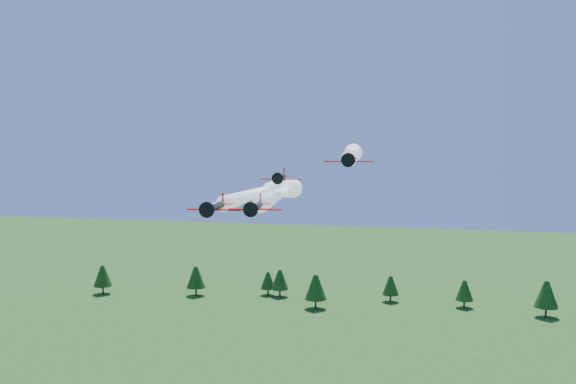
% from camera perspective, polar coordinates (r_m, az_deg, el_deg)
% --- Properties ---
extents(plane_lead, '(8.74, 41.86, 3.70)m').
position_cam_1_polar(plane_lead, '(110.10, -0.61, -0.07)').
color(plane_lead, black).
rests_on(plane_lead, ground).
extents(plane_left, '(8.37, 53.76, 3.70)m').
position_cam_1_polar(plane_left, '(125.12, -2.59, 0.03)').
color(plane_left, black).
rests_on(plane_left, ground).
extents(plane_right, '(9.80, 42.19, 3.70)m').
position_cam_1_polar(plane_right, '(120.21, 5.60, 3.24)').
color(plane_right, black).
rests_on(plane_right, ground).
extents(plane_slot, '(6.61, 7.17, 2.32)m').
position_cam_1_polar(plane_slot, '(102.32, -0.63, 1.31)').
color(plane_slot, black).
rests_on(plane_slot, ground).
extents(treeline, '(181.56, 20.23, 11.11)m').
position_cam_1_polar(treeline, '(210.15, 8.72, -8.29)').
color(treeline, '#382314').
rests_on(treeline, ground).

